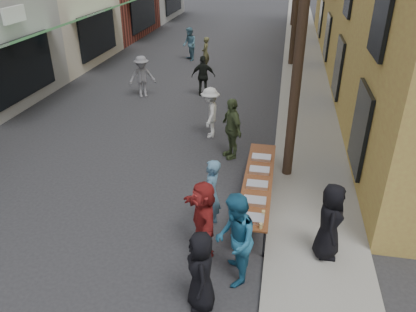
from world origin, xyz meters
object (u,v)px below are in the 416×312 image
(catering_tray_sausage, at_px, (252,218))
(serving_table, at_px, (258,181))
(guest_front_a, at_px, (201,271))
(utility_pole_near, at_px, (304,9))
(server, at_px, (330,221))
(guest_front_c, at_px, (235,240))

(catering_tray_sausage, bearing_deg, serving_table, 90.00)
(catering_tray_sausage, xyz_separation_m, guest_front_a, (-0.74, -1.71, 0.01))
(utility_pole_near, height_order, server, utility_pole_near)
(guest_front_c, bearing_deg, utility_pole_near, 158.27)
(utility_pole_near, relative_size, catering_tray_sausage, 18.00)
(server, bearing_deg, utility_pole_near, 15.95)
(serving_table, height_order, server, server)
(catering_tray_sausage, height_order, guest_front_c, guest_front_c)
(utility_pole_near, relative_size, guest_front_c, 4.68)
(serving_table, xyz_separation_m, guest_front_c, (-0.24, -2.62, 0.25))
(server, bearing_deg, catering_tray_sausage, 91.24)
(guest_front_a, bearing_deg, serving_table, 149.57)
(guest_front_a, xyz_separation_m, server, (2.28, 1.70, 0.14))
(catering_tray_sausage, relative_size, guest_front_a, 0.31)
(utility_pole_near, distance_m, catering_tray_sausage, 5.00)
(guest_front_a, xyz_separation_m, guest_front_c, (0.49, 0.74, 0.16))
(utility_pole_near, height_order, catering_tray_sausage, utility_pole_near)
(guest_front_a, relative_size, server, 0.95)
(serving_table, distance_m, server, 2.29)
(serving_table, xyz_separation_m, guest_front_a, (-0.74, -3.36, 0.08))
(utility_pole_near, bearing_deg, server, -75.84)
(guest_front_a, distance_m, guest_front_c, 0.90)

